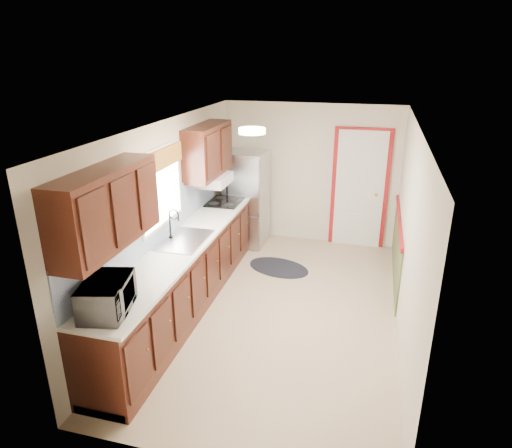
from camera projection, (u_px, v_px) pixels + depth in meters
The scene contains 8 objects.
room_shell at pixel (280, 224), 5.59m from camera, with size 3.20×5.20×2.52m.
kitchen_run at pixel (179, 252), 5.76m from camera, with size 0.63×4.00×2.20m.
back_wall_trim at pixel (367, 201), 7.46m from camera, with size 1.12×2.30×2.08m.
ceiling_fixture at pixel (252, 131), 5.07m from camera, with size 0.30×0.30×0.06m, color #FFD88C.
microwave at pixel (106, 293), 4.14m from camera, with size 0.58×0.32×0.39m, color white.
refrigerator at pixel (246, 199), 7.82m from camera, with size 0.71×0.70×1.63m.
rug at pixel (279, 267), 7.16m from camera, with size 0.99×0.64×0.01m, color black.
cooktop at pixel (225, 202), 7.23m from camera, with size 0.51×0.61×0.02m, color black.
Camera 1 is at (1.04, -5.12, 3.20)m, focal length 32.00 mm.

